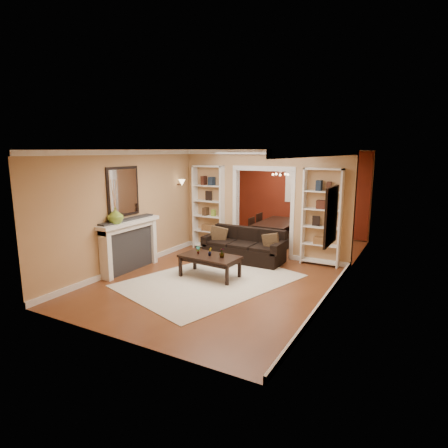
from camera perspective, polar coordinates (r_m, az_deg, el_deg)
The scene contains 30 objects.
floor at distance 8.91m, azimuth 2.87°, elevation -6.47°, with size 8.00×8.00×0.00m, color brown.
ceiling at distance 8.50m, azimuth 3.05°, elevation 11.17°, with size 8.00×8.00×0.00m, color white.
wall_back at distance 12.30m, azimuth 11.16°, elevation 4.64°, with size 8.00×8.00×0.00m, color tan.
wall_front at distance 5.37m, azimuth -16.09°, elevation -3.77°, with size 8.00×8.00×0.00m, color tan.
wall_left at distance 9.78m, azimuth -9.00°, elevation 3.10°, with size 8.00×8.00×0.00m, color tan.
wall_right at distance 7.90m, azimuth 17.81°, elevation 0.82°, with size 8.00×8.00×0.00m, color tan.
partition_wall at distance 9.68m, azimuth 6.07°, elevation 3.09°, with size 4.50×0.15×2.70m, color tan.
red_back_panel at distance 12.27m, azimuth 11.11°, elevation 4.49°, with size 4.44×0.04×2.64m, color maroon.
dining_window at distance 12.21m, azimuth 11.09°, elevation 5.54°, with size 0.78×0.03×0.98m, color #8CA5CC.
area_rug at distance 7.96m, azimuth -2.04°, elevation -8.60°, with size 2.49×3.49×0.01m, color beige.
sofa at distance 9.27m, azimuth 3.07°, elevation -3.23°, with size 2.02×0.87×0.79m, color black.
pillow_left at distance 9.53m, azimuth -0.86°, elevation -1.56°, with size 0.43×0.12×0.43m, color brown.
pillow_right at distance 8.93m, azimuth 7.18°, elevation -2.67°, with size 0.38×0.11×0.38m, color brown.
coffee_table at distance 8.11m, azimuth -2.17°, elevation -6.47°, with size 1.27×0.69×0.48m, color black.
plant_left at distance 8.17m, azimuth -3.97°, elevation -3.97°, with size 0.09×0.06×0.17m, color #336626.
plant_center at distance 8.02m, azimuth -2.19°, elevation -4.24°, with size 0.10×0.08×0.17m, color #336626.
plant_right at distance 7.87m, azimuth -0.33°, elevation -4.40°, with size 0.12×0.12×0.21m, color #336626.
bookshelf_left at distance 10.26m, azimuth -2.34°, elevation 2.47°, with size 0.90×0.30×2.30m, color white.
bookshelf_right at distance 9.07m, azimuth 14.68°, elevation 0.98°, with size 0.90×0.30×2.30m, color white.
fireplace at distance 8.70m, azimuth -14.06°, elevation -3.25°, with size 0.32×1.70×1.16m, color white.
vase at distance 8.26m, azimuth -16.21°, elevation 1.23°, with size 0.33×0.33×0.35m, color olive.
mirror at distance 8.59m, azimuth -15.13°, elevation 4.78°, with size 0.03×0.95×1.10m, color silver.
wall_sconce at distance 10.11m, azimuth -6.72°, elevation 6.15°, with size 0.18×0.18×0.22m, color #FFE0A5.
framed_art at distance 6.91m, azimuth 15.95°, elevation 1.20°, with size 0.04×0.85×1.05m, color black.
dining_table at distance 11.19m, azimuth 8.36°, elevation -1.25°, with size 1.01×1.81×0.64m, color black.
dining_chair_nw at distance 11.10m, azimuth 5.16°, elevation -0.94°, with size 0.38×0.38×0.76m, color black.
dining_chair_ne at distance 10.70m, azimuth 10.57°, elevation -1.07°, with size 0.46×0.46×0.93m, color black.
dining_chair_sw at distance 11.64m, azimuth 6.35°, elevation -0.29°, with size 0.40×0.40×0.81m, color black.
dining_chair_se at distance 11.28m, azimuth 11.52°, elevation -0.94°, with size 0.37×0.37×0.76m, color black.
chandelier at distance 11.01m, azimuth 9.20°, elevation 7.48°, with size 0.50×0.50×0.30m, color #3B221B.
Camera 1 is at (3.70, -7.65, 2.68)m, focal length 30.00 mm.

